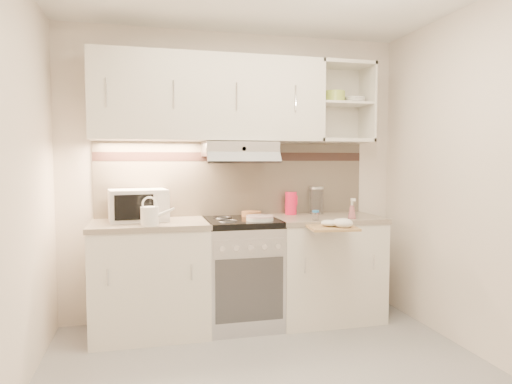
% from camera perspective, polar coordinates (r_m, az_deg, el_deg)
% --- Properties ---
extents(room_shell, '(3.04, 2.84, 2.52)m').
position_cam_1_polar(room_shell, '(3.07, 1.09, 8.45)').
color(room_shell, beige).
rests_on(room_shell, ground).
extents(base_cabinet_left, '(0.90, 0.60, 0.86)m').
position_cam_1_polar(base_cabinet_left, '(3.81, -13.07, -10.67)').
color(base_cabinet_left, silver).
rests_on(base_cabinet_left, ground).
extents(worktop_left, '(0.92, 0.62, 0.04)m').
position_cam_1_polar(worktop_left, '(3.72, -13.18, -3.96)').
color(worktop_left, gray).
rests_on(worktop_left, base_cabinet_left).
extents(base_cabinet_right, '(0.90, 0.60, 0.86)m').
position_cam_1_polar(base_cabinet_right, '(4.11, 8.67, -9.55)').
color(base_cabinet_right, silver).
rests_on(base_cabinet_right, ground).
extents(worktop_right, '(0.92, 0.62, 0.04)m').
position_cam_1_polar(worktop_right, '(4.02, 8.74, -3.31)').
color(worktop_right, gray).
rests_on(worktop_right, base_cabinet_right).
extents(electric_range, '(0.60, 0.60, 0.90)m').
position_cam_1_polar(electric_range, '(3.88, -1.77, -9.97)').
color(electric_range, '#B7B7BC').
rests_on(electric_range, ground).
extents(microwave, '(0.49, 0.39, 0.25)m').
position_cam_1_polar(microwave, '(3.79, -14.52, -1.60)').
color(microwave, silver).
rests_on(microwave, worktop_left).
extents(watering_can, '(0.26, 0.13, 0.22)m').
position_cam_1_polar(watering_can, '(3.49, -13.02, -2.85)').
color(watering_can, white).
rests_on(watering_can, worktop_left).
extents(plate_stack, '(0.22, 0.22, 0.05)m').
position_cam_1_polar(plate_stack, '(3.70, 0.48, -3.27)').
color(plate_stack, silver).
rests_on(plate_stack, electric_range).
extents(bread_loaf, '(0.17, 0.17, 0.04)m').
position_cam_1_polar(bread_loaf, '(3.98, -0.58, -2.74)').
color(bread_loaf, olive).
rests_on(bread_loaf, electric_range).
extents(pink_pitcher, '(0.11, 0.10, 0.21)m').
position_cam_1_polar(pink_pitcher, '(4.11, 4.39, -1.39)').
color(pink_pitcher, '#F11743').
rests_on(pink_pitcher, worktop_right).
extents(glass_jar, '(0.13, 0.13, 0.25)m').
position_cam_1_polar(glass_jar, '(4.19, 7.57, -1.00)').
color(glass_jar, white).
rests_on(glass_jar, worktop_right).
extents(spice_jar, '(0.06, 0.06, 0.08)m').
position_cam_1_polar(spice_jar, '(3.75, 7.45, -2.89)').
color(spice_jar, silver).
rests_on(spice_jar, worktop_right).
extents(spray_bottle, '(0.07, 0.07, 0.18)m').
position_cam_1_polar(spray_bottle, '(3.89, 11.91, -2.25)').
color(spray_bottle, pink).
rests_on(spray_bottle, worktop_right).
extents(cutting_board, '(0.39, 0.36, 0.02)m').
position_cam_1_polar(cutting_board, '(3.57, 9.47, -4.41)').
color(cutting_board, tan).
rests_on(cutting_board, base_cabinet_right).
extents(dish_towel, '(0.34, 0.31, 0.08)m').
position_cam_1_polar(dish_towel, '(3.55, 10.09, -3.68)').
color(dish_towel, silver).
rests_on(dish_towel, cutting_board).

